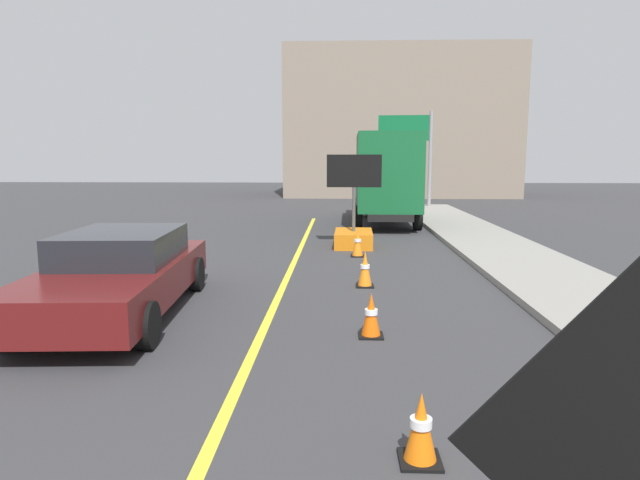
{
  "coord_description": "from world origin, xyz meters",
  "views": [
    {
      "loc": [
        1.17,
        0.57,
        2.57
      ],
      "look_at": [
        0.96,
        6.05,
        1.75
      ],
      "focal_mm": 30.38,
      "sensor_mm": 36.0,
      "label": 1
    }
  ],
  "objects_px": {
    "highway_guide_sign": "(415,142)",
    "traffic_cone_near_sign": "(421,428)",
    "traffic_cone_mid_lane": "(371,315)",
    "traffic_cone_far_lane": "(365,269)",
    "box_truck": "(385,177)",
    "traffic_cone_curbside": "(358,243)",
    "pickup_car": "(120,273)",
    "arrow_board_trailer": "(354,230)"
  },
  "relations": [
    {
      "from": "traffic_cone_curbside",
      "to": "arrow_board_trailer",
      "type": "bearing_deg",
      "value": 92.3
    },
    {
      "from": "traffic_cone_mid_lane",
      "to": "traffic_cone_far_lane",
      "type": "relative_size",
      "value": 0.89
    },
    {
      "from": "pickup_car",
      "to": "traffic_cone_near_sign",
      "type": "relative_size",
      "value": 8.22
    },
    {
      "from": "traffic_cone_mid_lane",
      "to": "traffic_cone_far_lane",
      "type": "distance_m",
      "value": 3.13
    },
    {
      "from": "traffic_cone_far_lane",
      "to": "traffic_cone_curbside",
      "type": "xyz_separation_m",
      "value": [
        -0.04,
        3.44,
        0.01
      ]
    },
    {
      "from": "box_truck",
      "to": "highway_guide_sign",
      "type": "bearing_deg",
      "value": 73.34
    },
    {
      "from": "traffic_cone_mid_lane",
      "to": "box_truck",
      "type": "bearing_deg",
      "value": 84.66
    },
    {
      "from": "pickup_car",
      "to": "traffic_cone_far_lane",
      "type": "height_order",
      "value": "pickup_car"
    },
    {
      "from": "highway_guide_sign",
      "to": "traffic_cone_far_lane",
      "type": "height_order",
      "value": "highway_guide_sign"
    },
    {
      "from": "traffic_cone_curbside",
      "to": "traffic_cone_far_lane",
      "type": "bearing_deg",
      "value": -89.27
    },
    {
      "from": "traffic_cone_curbside",
      "to": "pickup_car",
      "type": "bearing_deg",
      "value": -126.66
    },
    {
      "from": "arrow_board_trailer",
      "to": "highway_guide_sign",
      "type": "height_order",
      "value": "highway_guide_sign"
    },
    {
      "from": "box_truck",
      "to": "traffic_cone_far_lane",
      "type": "height_order",
      "value": "box_truck"
    },
    {
      "from": "box_truck",
      "to": "pickup_car",
      "type": "distance_m",
      "value": 14.04
    },
    {
      "from": "traffic_cone_mid_lane",
      "to": "traffic_cone_near_sign",
      "type": "bearing_deg",
      "value": -85.83
    },
    {
      "from": "box_truck",
      "to": "traffic_cone_far_lane",
      "type": "bearing_deg",
      "value": -96.62
    },
    {
      "from": "traffic_cone_near_sign",
      "to": "highway_guide_sign",
      "type": "bearing_deg",
      "value": 82.6
    },
    {
      "from": "highway_guide_sign",
      "to": "traffic_cone_mid_lane",
      "type": "xyz_separation_m",
      "value": [
        -3.39,
        -20.89,
        -3.1
      ]
    },
    {
      "from": "traffic_cone_mid_lane",
      "to": "traffic_cone_far_lane",
      "type": "height_order",
      "value": "traffic_cone_far_lane"
    },
    {
      "from": "arrow_board_trailer",
      "to": "traffic_cone_near_sign",
      "type": "xyz_separation_m",
      "value": [
        0.31,
        -11.61,
        -0.17
      ]
    },
    {
      "from": "arrow_board_trailer",
      "to": "box_truck",
      "type": "xyz_separation_m",
      "value": [
        1.37,
        5.62,
        1.4
      ]
    },
    {
      "from": "highway_guide_sign",
      "to": "traffic_cone_far_lane",
      "type": "relative_size",
      "value": 6.78
    },
    {
      "from": "traffic_cone_far_lane",
      "to": "traffic_cone_curbside",
      "type": "height_order",
      "value": "traffic_cone_curbside"
    },
    {
      "from": "arrow_board_trailer",
      "to": "traffic_cone_mid_lane",
      "type": "xyz_separation_m",
      "value": [
        0.07,
        -8.3,
        -0.16
      ]
    },
    {
      "from": "box_truck",
      "to": "traffic_cone_near_sign",
      "type": "relative_size",
      "value": 11.28
    },
    {
      "from": "arrow_board_trailer",
      "to": "box_truck",
      "type": "relative_size",
      "value": 0.38
    },
    {
      "from": "highway_guide_sign",
      "to": "traffic_cone_far_lane",
      "type": "xyz_separation_m",
      "value": [
        -3.34,
        -17.76,
        -3.06
      ]
    },
    {
      "from": "box_truck",
      "to": "traffic_cone_mid_lane",
      "type": "height_order",
      "value": "box_truck"
    },
    {
      "from": "traffic_cone_far_lane",
      "to": "traffic_cone_curbside",
      "type": "relative_size",
      "value": 0.97
    },
    {
      "from": "pickup_car",
      "to": "highway_guide_sign",
      "type": "bearing_deg",
      "value": 69.31
    },
    {
      "from": "traffic_cone_mid_lane",
      "to": "traffic_cone_curbside",
      "type": "xyz_separation_m",
      "value": [
        0.0,
        6.57,
        0.05
      ]
    },
    {
      "from": "pickup_car",
      "to": "traffic_cone_far_lane",
      "type": "distance_m",
      "value": 4.68
    },
    {
      "from": "highway_guide_sign",
      "to": "traffic_cone_near_sign",
      "type": "xyz_separation_m",
      "value": [
        -3.14,
        -24.2,
        -3.12
      ]
    },
    {
      "from": "box_truck",
      "to": "highway_guide_sign",
      "type": "height_order",
      "value": "highway_guide_sign"
    },
    {
      "from": "highway_guide_sign",
      "to": "traffic_cone_far_lane",
      "type": "distance_m",
      "value": 18.33
    },
    {
      "from": "arrow_board_trailer",
      "to": "pickup_car",
      "type": "xyz_separation_m",
      "value": [
        -4.05,
        -7.28,
        0.22
      ]
    },
    {
      "from": "arrow_board_trailer",
      "to": "traffic_cone_far_lane",
      "type": "bearing_deg",
      "value": -88.74
    },
    {
      "from": "highway_guide_sign",
      "to": "traffic_cone_near_sign",
      "type": "relative_size",
      "value": 8.0
    },
    {
      "from": "arrow_board_trailer",
      "to": "highway_guide_sign",
      "type": "xyz_separation_m",
      "value": [
        3.45,
        12.59,
        2.94
      ]
    },
    {
      "from": "pickup_car",
      "to": "traffic_cone_near_sign",
      "type": "distance_m",
      "value": 6.16
    },
    {
      "from": "box_truck",
      "to": "traffic_cone_far_lane",
      "type": "xyz_separation_m",
      "value": [
        -1.25,
        -10.8,
        -1.52
      ]
    },
    {
      "from": "arrow_board_trailer",
      "to": "highway_guide_sign",
      "type": "relative_size",
      "value": 0.54
    }
  ]
}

